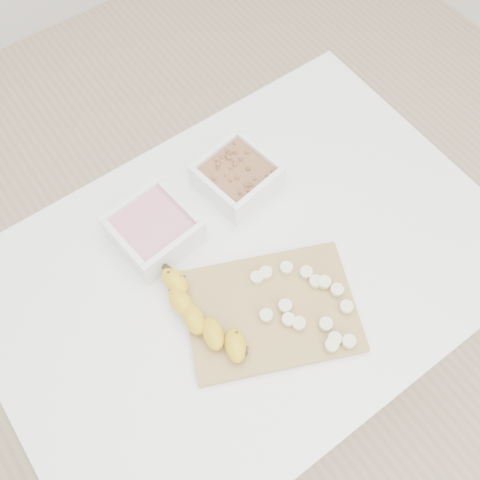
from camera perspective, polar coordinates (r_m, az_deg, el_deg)
ground at (r=1.75m, az=0.59°, el=-13.04°), size 3.50×3.50×0.00m
table at (r=1.13m, az=0.90°, el=-4.75°), size 1.00×0.70×0.75m
bowl_yogurt at (r=1.05m, az=-9.16°, el=1.15°), size 0.16×0.16×0.07m
bowl_granola at (r=1.10m, az=-0.33°, el=6.82°), size 0.16×0.16×0.07m
cutting_board at (r=1.00m, az=3.30°, el=-7.53°), size 0.37×0.33×0.01m
banana at (r=0.97m, az=-3.96°, el=-8.19°), size 0.07×0.22×0.04m
banana_slices at (r=0.99m, az=7.16°, el=-6.73°), size 0.16×0.22×0.02m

